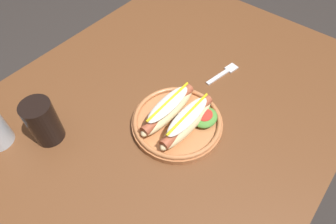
# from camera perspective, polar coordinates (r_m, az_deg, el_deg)

# --- Properties ---
(ground_plane) EXTENTS (8.00, 8.00, 0.00)m
(ground_plane) POSITION_cam_1_polar(r_m,az_deg,el_deg) (1.44, -0.83, -18.23)
(ground_plane) COLOR #2D2826
(dining_table) EXTENTS (1.20, 0.86, 0.74)m
(dining_table) POSITION_cam_1_polar(r_m,az_deg,el_deg) (0.87, -1.31, -3.87)
(dining_table) COLOR brown
(dining_table) RESTS_ON ground_plane
(hot_dog_plate) EXTENTS (0.23, 0.23, 0.08)m
(hot_dog_plate) POSITION_cam_1_polar(r_m,az_deg,el_deg) (0.73, 2.05, -1.31)
(hot_dog_plate) COLOR #B77042
(hot_dog_plate) RESTS_ON dining_table
(fork) EXTENTS (0.12, 0.04, 0.00)m
(fork) POSITION_cam_1_polar(r_m,az_deg,el_deg) (0.89, 10.96, 7.58)
(fork) COLOR silver
(fork) RESTS_ON dining_table
(soda_cup) EXTENTS (0.07, 0.07, 0.12)m
(soda_cup) POSITION_cam_1_polar(r_m,az_deg,el_deg) (0.74, -23.34, -1.78)
(soda_cup) COLOR black
(soda_cup) RESTS_ON dining_table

